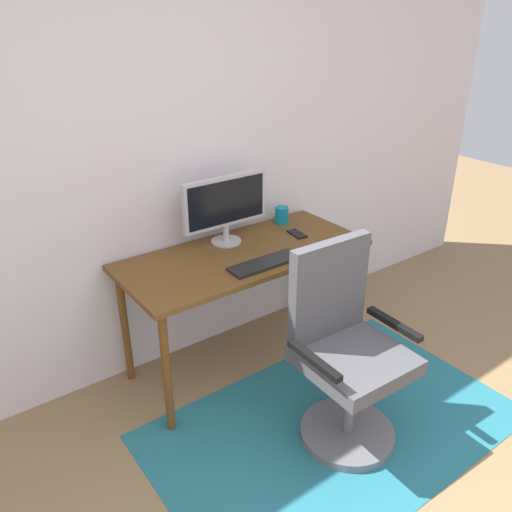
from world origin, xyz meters
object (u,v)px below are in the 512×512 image
object	(u,v)px
desk	(244,264)
computer_mouse	(307,250)
monitor	(225,204)
office_chair	(345,359)
keyboard	(265,263)
cell_phone	(297,234)
coffee_cup	(282,215)

from	to	relation	value
desk	computer_mouse	size ratio (longest dim) A/B	13.84
desk	monitor	xyz separation A→B (m)	(-0.01, 0.18, 0.32)
office_chair	desk	bearing A→B (deg)	95.17
desk	monitor	size ratio (longest dim) A/B	2.64
monitor	keyboard	distance (m)	0.44
cell_phone	office_chair	xyz separation A→B (m)	(-0.36, -0.80, -0.30)
coffee_cup	computer_mouse	bearing A→B (deg)	-110.98
cell_phone	monitor	bearing A→B (deg)	166.17
keyboard	coffee_cup	bearing A→B (deg)	43.06
desk	computer_mouse	bearing A→B (deg)	-37.99
monitor	cell_phone	xyz separation A→B (m)	(0.41, -0.16, -0.24)
desk	monitor	bearing A→B (deg)	92.17
keyboard	coffee_cup	distance (m)	0.62
keyboard	office_chair	size ratio (longest dim) A/B	0.42
desk	cell_phone	distance (m)	0.42
keyboard	cell_phone	world-z (taller)	keyboard
monitor	cell_phone	world-z (taller)	monitor
desk	cell_phone	bearing A→B (deg)	2.01
monitor	coffee_cup	world-z (taller)	monitor
coffee_cup	keyboard	bearing A→B (deg)	-136.94
monitor	office_chair	size ratio (longest dim) A/B	0.53
desk	coffee_cup	size ratio (longest dim) A/B	13.34
cell_phone	office_chair	size ratio (longest dim) A/B	0.14
computer_mouse	monitor	bearing A→B (deg)	126.08
monitor	coffee_cup	size ratio (longest dim) A/B	5.06
cell_phone	desk	bearing A→B (deg)	-170.47
keyboard	cell_phone	size ratio (longest dim) A/B	3.07
computer_mouse	cell_phone	size ratio (longest dim) A/B	0.74
keyboard	office_chair	xyz separation A→B (m)	(0.04, -0.59, -0.31)
computer_mouse	coffee_cup	bearing A→B (deg)	69.02
monitor	computer_mouse	world-z (taller)	monitor
desk	cell_phone	world-z (taller)	cell_phone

